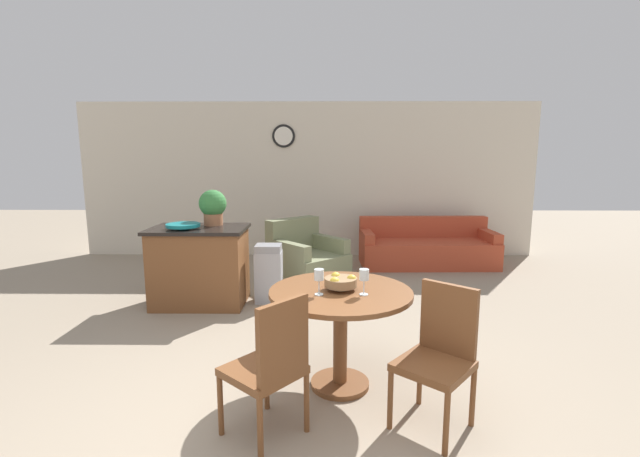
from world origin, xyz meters
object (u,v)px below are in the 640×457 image
Objects in this scene: wine_glass_right at (364,276)px; potted_plant at (213,206)px; armchair at (306,260)px; trash_bin at (269,273)px; wine_glass_left at (319,276)px; couch at (426,249)px; fruit_bowl at (341,282)px; teal_bowl at (183,225)px; kitchen_island at (200,266)px; dining_table at (340,312)px; dining_chair_near_left at (271,363)px; dining_chair_near_right at (439,350)px.

wine_glass_right is 2.73m from potted_plant.
trash_bin is at bearing -155.46° from armchair.
wine_glass_left reaches higher than couch.
armchair is (0.41, 0.94, -0.06)m from trash_bin.
teal_bowl is at bearing 134.61° from fruit_bowl.
kitchen_island is at bearing -149.73° from couch.
kitchen_island is 0.82m from trash_bin.
potted_plant reaches higher than armchair.
dining_table is 1.16× the size of dining_chair_near_left.
teal_bowl is (-0.14, -0.11, 0.50)m from kitchen_island.
dining_chair_near_left is 0.89m from wine_glass_right.
dining_chair_near_right is 3.51m from armchair.
armchair is at bearing 94.23° from wine_glass_left.
dining_chair_near_left is at bearing -115.57° from couch.
dining_table is 2.78× the size of teal_bowl.
dining_chair_near_right is at bearing -39.30° from dining_chair_near_left.
potted_plant is at bearing 54.48° from kitchen_island.
dining_chair_near_left is at bearing -65.22° from kitchen_island.
dining_table is at bearing -54.51° from potted_plant.
teal_bowl is (-1.58, 1.88, 0.07)m from wine_glass_left.
fruit_bowl is (0.45, 0.63, 0.33)m from dining_chair_near_left.
couch is (0.93, 4.26, -0.23)m from dining_chair_near_right.
teal_bowl reaches higher than wine_glass_right.
teal_bowl is at bearing -149.47° from couch.
teal_bowl is at bearing 134.60° from dining_table.
teal_bowl is 1.15m from trash_bin.
potted_plant is 1.63m from armchair.
wine_glass_left reaches higher than kitchen_island.
wine_glass_right is at bearing -110.85° from couch.
teal_bowl is at bearing 130.09° from wine_glass_left.
dining_chair_near_left and dining_chair_near_right have the same top height.
dining_chair_near_right is 4.88× the size of wine_glass_right.
trash_bin is at bearing -143.20° from couch.
dining_chair_near_left is 0.74× the size of armchair.
wine_glass_left is 0.49× the size of teal_bowl.
trash_bin is 0.33× the size of couch.
wine_glass_left is 2.50m from kitchen_island.
dining_chair_near_right reaches higher than trash_bin.
dining_table is 5.64× the size of wine_glass_left.
potted_plant is (-1.02, 2.69, 0.66)m from dining_chair_near_left.
potted_plant is (0.27, 0.29, 0.19)m from teal_bowl.
wine_glass_right reaches higher than kitchen_island.
couch is at bearing 16.98° from dining_chair_near_left.
dining_table is 0.77m from dining_chair_near_left.
teal_bowl is (-1.30, 2.39, 0.47)m from dining_chair_near_left.
teal_bowl is at bearing 69.70° from dining_chair_near_left.
dining_table is at bearing -113.48° from couch.
dining_chair_near_right is 3.28m from teal_bowl.
armchair is (1.22, 1.03, -0.18)m from kitchen_island.
wine_glass_left is (-0.16, -0.11, 0.08)m from fruit_bowl.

